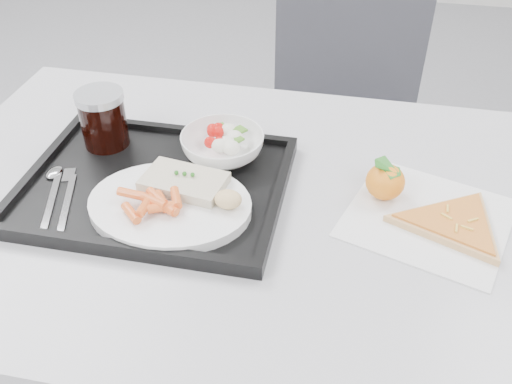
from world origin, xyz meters
The scene contains 14 objects.
table centered at (0.00, 0.30, 0.68)m, with size 1.20×0.80×0.75m.
chair centered at (0.12, 0.98, 0.54)m, with size 0.45×0.45×0.93m.
tray centered at (-0.17, 0.29, 0.76)m, with size 0.45×0.35×0.03m.
dinner_plate centered at (-0.12, 0.23, 0.77)m, with size 0.27×0.27×0.02m.
fish_fillet centered at (-0.11, 0.27, 0.79)m, with size 0.15×0.10×0.03m.
bread_roll centered at (-0.02, 0.24, 0.80)m, with size 0.05×0.05×0.03m.
salad_bowl centered at (-0.07, 0.40, 0.79)m, with size 0.15×0.15×0.05m.
cola_glass centered at (-0.30, 0.40, 0.82)m, with size 0.09×0.09×0.11m.
cutlery centered at (-0.32, 0.24, 0.77)m, with size 0.11×0.17×0.01m.
napkin centered at (0.30, 0.31, 0.75)m, with size 0.31×0.30×0.00m.
tangerine centered at (0.22, 0.35, 0.79)m, with size 0.08×0.08×0.07m.
pizza_slice centered at (0.34, 0.29, 0.76)m, with size 0.24×0.24×0.02m.
carrot_pile centered at (-0.13, 0.21, 0.80)m, with size 0.11×0.09×0.02m.
salad_contents centered at (-0.07, 0.40, 0.80)m, with size 0.08×0.09×0.03m.
Camera 1 is at (0.16, -0.44, 1.37)m, focal length 40.00 mm.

